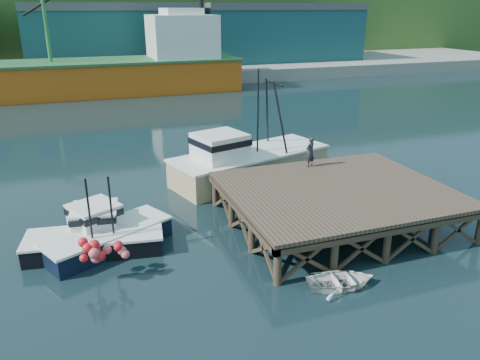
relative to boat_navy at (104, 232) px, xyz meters
name	(u,v)px	position (x,y,z in m)	size (l,w,h in m)	color
ground	(245,238)	(7.07, -1.52, -0.82)	(300.00, 300.00, 0.00)	black
wharf	(339,192)	(12.57, -1.70, 1.13)	(12.00, 10.00, 2.62)	brown
far_quay	(114,68)	(7.07, 68.48, 0.18)	(160.00, 40.00, 2.00)	gray
warehouse_mid	(114,38)	(7.07, 63.48, 5.68)	(28.00, 16.00, 9.00)	#194B52
warehouse_right	(274,35)	(37.07, 63.48, 5.68)	(30.00, 16.00, 9.00)	#194B52
cargo_ship	(64,71)	(-1.40, 46.48, 2.50)	(55.50, 10.00, 13.75)	#C25612
hillside	(97,9)	(7.07, 98.48, 10.18)	(220.00, 50.00, 22.00)	#2D511E
boat_navy	(104,232)	(0.00, 0.00, 0.00)	(6.86, 4.98, 4.06)	black
boat_black	(95,235)	(-0.47, -0.10, -0.05)	(6.98, 5.81, 4.14)	black
trawler	(247,158)	(10.37, 6.96, 0.77)	(12.21, 7.14, 7.72)	tan
dinghy	(341,280)	(9.45, -7.32, -0.50)	(2.17, 3.03, 0.63)	white
dockworker	(310,152)	(12.87, 2.39, 2.26)	(0.69, 0.45, 1.90)	black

